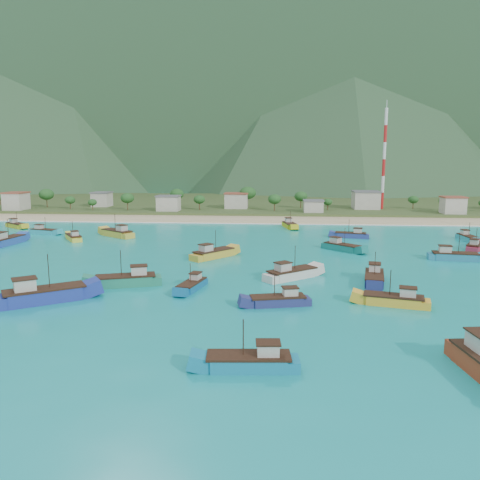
# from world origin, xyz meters

# --- Properties ---
(ground) EXTENTS (600.00, 600.00, 0.00)m
(ground) POSITION_xyz_m (0.00, 0.00, 0.00)
(ground) COLOR #0D9197
(ground) RESTS_ON ground
(beach) EXTENTS (400.00, 18.00, 1.20)m
(beach) POSITION_xyz_m (0.00, 79.00, 0.00)
(beach) COLOR beige
(beach) RESTS_ON ground
(land) EXTENTS (400.00, 110.00, 2.40)m
(land) POSITION_xyz_m (0.00, 140.00, 0.00)
(land) COLOR #385123
(land) RESTS_ON ground
(surf_line) EXTENTS (400.00, 2.50, 0.08)m
(surf_line) POSITION_xyz_m (0.00, 69.50, 0.00)
(surf_line) COLOR white
(surf_line) RESTS_ON ground
(mountains) EXTENTS (1520.00, 440.00, 260.00)m
(mountains) POSITION_xyz_m (-18.31, 403.81, 106.83)
(mountains) COLOR slate
(mountains) RESTS_ON ground
(village) EXTENTS (208.65, 24.91, 6.90)m
(village) POSITION_xyz_m (13.64, 102.02, 4.57)
(village) COLOR beige
(village) RESTS_ON ground
(vegetation) EXTENTS (274.68, 26.21, 9.18)m
(vegetation) POSITION_xyz_m (-11.42, 103.44, 5.24)
(vegetation) COLOR #235623
(vegetation) RESTS_ON ground
(radio_tower) EXTENTS (1.20, 1.20, 40.53)m
(radio_tower) POSITION_xyz_m (56.34, 108.00, 21.86)
(radio_tower) COLOR red
(radio_tower) RESTS_ON ground
(boat_0) EXTENTS (9.52, 10.63, 6.53)m
(boat_0) POSITION_xyz_m (-0.49, 11.54, 0.79)
(boat_0) COLOR gold
(boat_0) RESTS_ON ground
(boat_1) EXTENTS (12.95, 10.65, 7.73)m
(boat_1) POSITION_xyz_m (-21.57, -23.14, 1.01)
(boat_1) COLOR navy
(boat_1) RESTS_ON ground
(boat_2) EXTENTS (11.79, 6.68, 6.69)m
(boat_2) POSITION_xyz_m (-11.96, -12.79, 0.82)
(boat_2) COLOR #1E7E5E
(boat_2) RESTS_ON ground
(boat_5) EXTENTS (7.15, 9.49, 5.54)m
(boat_5) POSITION_xyz_m (61.41, 26.76, 0.61)
(boat_5) COLOR #A3263C
(boat_5) RESTS_ON ground
(boat_6) EXTENTS (9.53, 5.11, 5.40)m
(boat_6) POSITION_xyz_m (-54.86, 41.83, 0.59)
(boat_6) COLOR teal
(boat_6) RESTS_ON ground
(boat_8) EXTENTS (10.74, 4.47, 6.15)m
(boat_8) POSITION_xyz_m (51.73, 13.48, 0.73)
(boat_8) COLOR teal
(boat_8) RESTS_ON ground
(boat_10) EXTENTS (4.30, 8.72, 4.95)m
(boat_10) POSITION_xyz_m (-0.41, -14.03, 0.51)
(boat_10) COLOR #0F6093
(boat_10) RESTS_ON ground
(boat_11) EXTENTS (4.51, 12.04, 6.96)m
(boat_11) POSITION_xyz_m (-55.36, 23.57, 0.87)
(boat_11) COLOR #254EA9
(boat_11) RESTS_ON ground
(boat_14) EXTENTS (9.27, 9.25, 5.97)m
(boat_14) POSITION_xyz_m (29.00, 22.78, 0.69)
(boat_14) COLOR #13736B
(boat_14) RESTS_ON ground
(boat_15) EXTENTS (9.94, 3.66, 5.75)m
(boat_15) POSITION_xyz_m (11.15, -43.67, 0.65)
(boat_15) COLOR #107DA1
(boat_15) RESTS_ON ground
(boat_16) EXTENTS (9.48, 4.65, 5.38)m
(boat_16) POSITION_xyz_m (14.06, -21.77, 0.58)
(boat_16) COLOR navy
(boat_16) RESTS_ON ground
(boat_17) EXTENTS (9.78, 4.63, 5.56)m
(boat_17) POSITION_xyz_m (34.16, 42.04, 0.62)
(boat_17) COLOR navy
(boat_17) RESTS_ON ground
(boat_18) EXTENTS (9.38, 7.77, 5.62)m
(boat_18) POSITION_xyz_m (-70.16, 53.52, 0.63)
(boat_18) COLOR gold
(boat_18) RESTS_ON ground
(boat_19) EXTENTS (7.52, 9.09, 5.44)m
(boat_19) POSITION_xyz_m (-41.37, 31.87, 0.60)
(boat_19) COLOR yellow
(boat_19) RESTS_ON ground
(boat_20) EXTENTS (10.07, 5.10, 5.71)m
(boat_20) POSITION_xyz_m (31.15, -20.38, 0.65)
(boat_20) COLOR gold
(boat_20) RESTS_ON ground
(boat_21) EXTENTS (3.29, 9.21, 5.34)m
(boat_21) POSITION_xyz_m (64.72, 40.15, 0.58)
(boat_21) COLOR teal
(boat_21) RESTS_ON ground
(boat_22) EXTENTS (10.38, 9.38, 6.40)m
(boat_22) POSITION_xyz_m (16.26, -5.61, 0.77)
(boat_22) COLOR silver
(boat_22) RESTS_ON ground
(boat_23) EXTENTS (11.46, 9.66, 6.89)m
(boat_23) POSITION_xyz_m (-31.52, 38.50, 0.86)
(boat_23) COLOR gold
(boat_23) RESTS_ON ground
(boat_25) EXTENTS (5.01, 10.76, 6.12)m
(boat_25) POSITION_xyz_m (30.73, -7.38, 0.72)
(boat_25) COLOR navy
(boat_25) RESTS_ON ground
(boat_26) EXTENTS (5.09, 10.44, 5.93)m
(boat_26) POSITION_xyz_m (17.46, 60.62, 0.68)
(boat_26) COLOR gold
(boat_26) RESTS_ON ground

